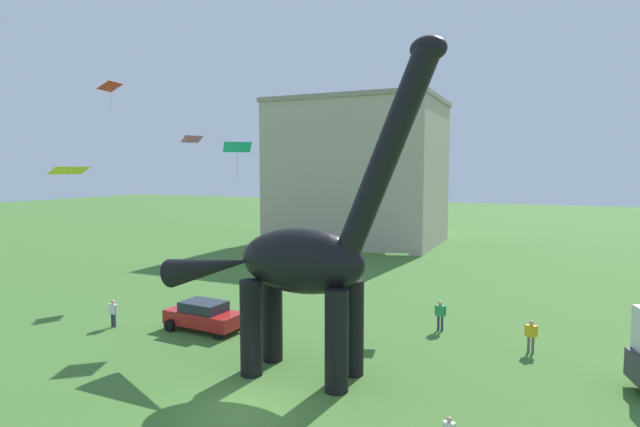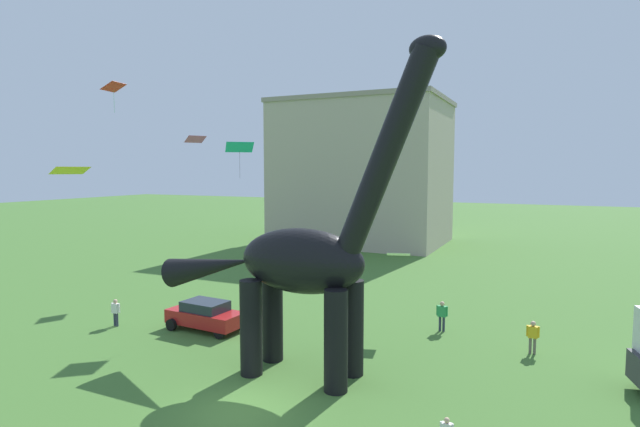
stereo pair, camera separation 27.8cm
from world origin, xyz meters
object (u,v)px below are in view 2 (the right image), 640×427
Objects in this scene: kite_trailing at (70,171)px; kite_high_left at (195,139)px; parked_sedan_left at (205,315)px; person_watching_child at (533,334)px; person_strolling_adult at (116,310)px; dinosaur_sculpture at (300,261)px; kite_far_right at (398,254)px; kite_apex at (240,147)px; kite_mid_right at (114,87)px; kite_near_high at (386,154)px; person_near_flyer at (442,313)px.

kite_trailing is 19.35m from kite_high_left.
person_watching_child reaches higher than parked_sedan_left.
parked_sedan_left is at bearing -49.76° from kite_high_left.
person_strolling_adult is 15.08m from kite_high_left.
dinosaur_sculpture reaches higher than kite_far_right.
dinosaur_sculpture is at bearing -39.31° from kite_high_left.
kite_far_right is at bearing 3.51° from kite_apex.
kite_high_left is 7.80m from kite_mid_right.
person_watching_child is 21.40m from person_strolling_adult.
kite_far_right is 0.67× the size of kite_apex.
person_watching_child is (15.98, 3.50, 0.13)m from parked_sedan_left.
kite_near_high reaches higher than kite_trailing.
kite_far_right is at bearing -89.21° from person_watching_child.
parked_sedan_left reaches higher than person_strolling_adult.
kite_far_right reaches higher than parked_sedan_left.
person_watching_child is at bearing -8.49° from kite_far_right.
parked_sedan_left is (-7.29, 3.09, -3.99)m from dinosaur_sculpture.
person_strolling_adult is 11.14m from kite_trailing.
dinosaur_sculpture reaches higher than kite_apex.
person_near_flyer is at bearing 49.10° from kite_trailing.
dinosaur_sculpture is 7.27× the size of kite_mid_right.
person_watching_child is at bearing 36.16° from kite_trailing.
person_near_flyer is 22.20m from kite_high_left.
dinosaur_sculpture is 3.07× the size of parked_sedan_left.
person_near_flyer is at bearing -99.64° from person_watching_child.
person_strolling_adult is 1.05× the size of kite_far_right.
kite_near_high is 19.40m from kite_mid_right.
kite_trailing is 0.86× the size of kite_high_left.
person_strolling_adult is at bearing -46.39° from kite_mid_right.
kite_trailing is at bearing -125.87° from kite_far_right.
kite_mid_right is at bearing 177.47° from person_strolling_adult.
person_watching_child is 1.06× the size of kite_trailing.
person_near_flyer is (11.51, 5.03, 0.17)m from parked_sedan_left.
person_watching_child is 20.99m from kite_trailing.
kite_trailing reaches higher than person_strolling_adult.
person_watching_child is 11.04m from kite_near_high.
dinosaur_sculpture is 18.66m from kite_mid_right.
kite_trailing is at bearing -65.08° from kite_high_left.
parked_sedan_left is 2.68× the size of person_near_flyer.
dinosaur_sculpture is 9.92m from person_near_flyer.
dinosaur_sculpture reaches higher than person_near_flyer.
kite_trailing is at bearing -50.12° from kite_mid_right.
kite_mid_right is at bearing -167.17° from kite_apex.
person_watching_child is 7.47m from kite_far_right.
kite_near_high reaches higher than parked_sedan_left.
kite_far_right is (9.26, 4.51, 3.23)m from parked_sedan_left.
parked_sedan_left is 9.85m from kite_apex.
person_near_flyer is 0.76× the size of kite_apex.
parked_sedan_left is at bearing 118.87° from person_near_flyer.
kite_trailing is at bearing -112.57° from dinosaur_sculpture.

